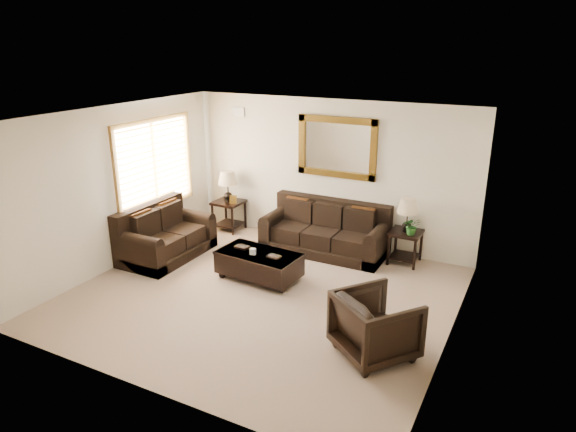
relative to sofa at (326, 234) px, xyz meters
The scene contains 11 objects.
room 2.30m from the sofa, 94.59° to the right, with size 5.51×5.01×2.71m.
window 3.32m from the sofa, 157.96° to the right, with size 0.07×1.96×1.66m.
mirror 1.57m from the sofa, 90.00° to the left, with size 1.50×0.06×1.10m.
air_vent 2.92m from the sofa, 168.51° to the left, with size 0.25×0.02×0.18m, color #999999.
sofa is the anchor object (origin of this frame).
loveseat 2.90m from the sofa, 148.06° to the right, with size 0.99×1.66×0.94m.
end_table_left 2.23m from the sofa, behind, with size 0.56×0.56×1.22m.
end_table_right 1.50m from the sofa, ahead, with size 0.53×0.53×1.16m.
coffee_table 1.64m from the sofa, 107.48° to the right, with size 1.38×0.82×0.56m.
armchair 3.31m from the sofa, 56.19° to the right, with size 0.86×0.80×0.88m, color black.
potted_plant 1.59m from the sofa, ahead, with size 0.27×0.30×0.24m, color #1E511C.
Camera 1 is at (3.55, -6.01, 3.68)m, focal length 32.00 mm.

